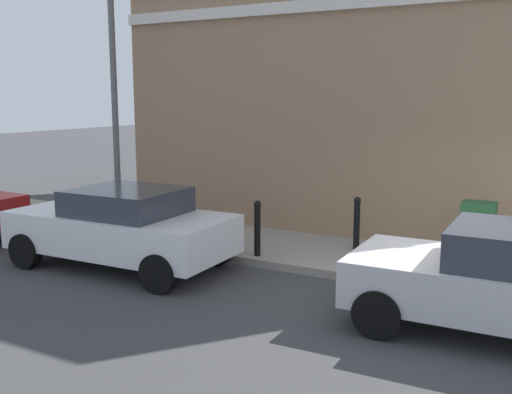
{
  "coord_description": "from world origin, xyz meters",
  "views": [
    {
      "loc": [
        -8.21,
        -1.65,
        3.08
      ],
      "look_at": [
        1.32,
        3.66,
        1.2
      ],
      "focal_mm": 41.49,
      "sensor_mm": 36.0,
      "label": 1
    }
  ],
  "objects_px": {
    "bollard_far_kerb": "(257,226)",
    "lamppost": "(114,85)",
    "car_white": "(122,226)",
    "bollard_near_cabinet": "(357,222)",
    "utility_cabinet": "(477,238)"
  },
  "relations": [
    {
      "from": "bollard_far_kerb",
      "to": "lamppost",
      "type": "relative_size",
      "value": 0.18
    },
    {
      "from": "car_white",
      "to": "bollard_near_cabinet",
      "type": "relative_size",
      "value": 3.96
    },
    {
      "from": "lamppost",
      "to": "car_white",
      "type": "bearing_deg",
      "value": -136.7
    },
    {
      "from": "car_white",
      "to": "utility_cabinet",
      "type": "relative_size",
      "value": 3.58
    },
    {
      "from": "bollard_near_cabinet",
      "to": "lamppost",
      "type": "relative_size",
      "value": 0.18
    },
    {
      "from": "car_white",
      "to": "bollard_far_kerb",
      "type": "xyz_separation_m",
      "value": [
        1.38,
        -2.02,
        -0.05
      ]
    },
    {
      "from": "car_white",
      "to": "bollard_far_kerb",
      "type": "relative_size",
      "value": 3.96
    },
    {
      "from": "utility_cabinet",
      "to": "bollard_far_kerb",
      "type": "xyz_separation_m",
      "value": [
        -1.15,
        3.66,
        0.02
      ]
    },
    {
      "from": "car_white",
      "to": "utility_cabinet",
      "type": "distance_m",
      "value": 6.22
    },
    {
      "from": "car_white",
      "to": "lamppost",
      "type": "xyz_separation_m",
      "value": [
        2.39,
        2.25,
        2.55
      ]
    },
    {
      "from": "utility_cabinet",
      "to": "bollard_near_cabinet",
      "type": "distance_m",
      "value": 2.2
    },
    {
      "from": "bollard_near_cabinet",
      "to": "utility_cabinet",
      "type": "bearing_deg",
      "value": -92.61
    },
    {
      "from": "bollard_near_cabinet",
      "to": "bollard_far_kerb",
      "type": "bearing_deg",
      "value": 130.48
    },
    {
      "from": "bollard_near_cabinet",
      "to": "lamppost",
      "type": "bearing_deg",
      "value": 92.44
    },
    {
      "from": "car_white",
      "to": "bollard_far_kerb",
      "type": "distance_m",
      "value": 2.44
    }
  ]
}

